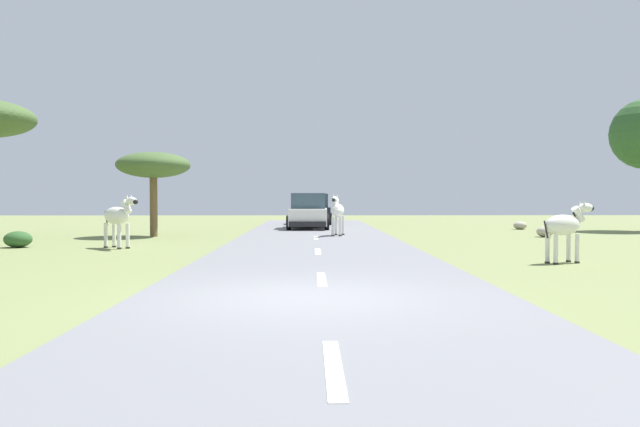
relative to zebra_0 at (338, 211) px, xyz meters
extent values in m
plane|color=olive|center=(-1.17, -15.21, -1.03)|extent=(90.00, 90.00, 0.00)
cube|color=slate|center=(-0.88, -15.21, -1.01)|extent=(6.00, 64.00, 0.05)
cube|color=silver|center=(-0.88, -19.21, -0.98)|extent=(0.16, 2.00, 0.01)
cube|color=silver|center=(-0.88, -13.21, -0.98)|extent=(0.16, 2.00, 0.01)
cube|color=silver|center=(-0.88, -7.21, -0.98)|extent=(0.16, 2.00, 0.01)
cube|color=silver|center=(-0.88, -1.21, -0.98)|extent=(0.16, 2.00, 0.01)
cube|color=silver|center=(-0.88, 4.79, -0.98)|extent=(0.16, 2.00, 0.01)
cube|color=silver|center=(-0.88, 10.79, -0.98)|extent=(0.16, 2.00, 0.01)
ellipsoid|color=silver|center=(0.02, 0.10, 0.02)|extent=(0.68, 1.21, 0.54)
cylinder|color=silver|center=(-0.20, -0.24, -0.60)|extent=(0.14, 0.14, 0.78)
cylinder|color=#28231E|center=(-0.20, -0.24, -0.96)|extent=(0.16, 0.16, 0.05)
cylinder|color=silver|center=(0.08, -0.30, -0.60)|extent=(0.14, 0.14, 0.78)
cylinder|color=#28231E|center=(0.08, -0.30, -0.96)|extent=(0.16, 0.16, 0.05)
cylinder|color=silver|center=(-0.04, 0.49, -0.60)|extent=(0.14, 0.14, 0.78)
cylinder|color=#28231E|center=(-0.04, 0.49, -0.96)|extent=(0.16, 0.16, 0.05)
cylinder|color=silver|center=(0.24, 0.43, -0.60)|extent=(0.14, 0.14, 0.78)
cylinder|color=#28231E|center=(0.24, 0.43, -0.96)|extent=(0.16, 0.16, 0.05)
cylinder|color=silver|center=(-0.09, -0.44, 0.30)|extent=(0.29, 0.44, 0.46)
cube|color=black|center=(-0.09, -0.44, 0.39)|extent=(0.12, 0.38, 0.32)
ellipsoid|color=silver|center=(-0.15, -0.70, 0.47)|extent=(0.31, 0.53, 0.25)
ellipsoid|color=black|center=(-0.19, -0.90, 0.45)|extent=(0.18, 0.20, 0.15)
cone|color=silver|center=(-0.19, -0.56, 0.59)|extent=(0.11, 0.11, 0.15)
cone|color=silver|center=(-0.05, -0.59, 0.59)|extent=(0.11, 0.11, 0.15)
cylinder|color=black|center=(0.14, 0.65, -0.08)|extent=(0.07, 0.17, 0.46)
ellipsoid|color=silver|center=(-7.12, -5.38, -0.02)|extent=(1.17, 1.10, 0.55)
cylinder|color=silver|center=(-6.93, -5.74, -0.64)|extent=(0.16, 0.16, 0.79)
cylinder|color=#28231E|center=(-6.93, -5.74, -1.01)|extent=(0.19, 0.19, 0.05)
cylinder|color=silver|center=(-6.74, -5.52, -0.64)|extent=(0.16, 0.16, 0.79)
cylinder|color=#28231E|center=(-6.74, -5.52, -1.01)|extent=(0.19, 0.19, 0.05)
cylinder|color=silver|center=(-7.50, -5.25, -0.64)|extent=(0.16, 0.16, 0.79)
cylinder|color=#28231E|center=(-7.50, -5.25, -1.01)|extent=(0.19, 0.19, 0.05)
cylinder|color=silver|center=(-7.31, -5.02, -0.64)|extent=(0.16, 0.16, 0.79)
cylinder|color=#28231E|center=(-7.31, -5.02, -1.01)|extent=(0.19, 0.19, 0.05)
cylinder|color=silver|center=(-6.70, -5.74, 0.26)|extent=(0.45, 0.43, 0.46)
cube|color=black|center=(-6.70, -5.74, 0.36)|extent=(0.32, 0.28, 0.32)
ellipsoid|color=silver|center=(-6.50, -5.92, 0.44)|extent=(0.52, 0.49, 0.25)
ellipsoid|color=black|center=(-6.34, -6.05, 0.42)|extent=(0.23, 0.23, 0.15)
cone|color=silver|center=(-6.64, -5.89, 0.56)|extent=(0.13, 0.13, 0.15)
cone|color=silver|center=(-6.54, -5.78, 0.56)|extent=(0.13, 0.13, 0.15)
cylinder|color=black|center=(-7.56, -5.00, -0.12)|extent=(0.15, 0.14, 0.47)
ellipsoid|color=silver|center=(4.97, -9.98, -0.11)|extent=(1.12, 0.80, 0.49)
cylinder|color=silver|center=(5.34, -9.96, -0.68)|extent=(0.14, 0.14, 0.71)
cylinder|color=#28231E|center=(5.34, -9.96, -1.01)|extent=(0.16, 0.16, 0.05)
cylinder|color=silver|center=(5.23, -9.72, -0.68)|extent=(0.14, 0.14, 0.71)
cylinder|color=#28231E|center=(5.23, -9.72, -1.01)|extent=(0.16, 0.16, 0.05)
cylinder|color=silver|center=(4.71, -10.24, -0.68)|extent=(0.14, 0.14, 0.71)
cylinder|color=#28231E|center=(4.71, -10.24, -1.01)|extent=(0.16, 0.16, 0.05)
cylinder|color=silver|center=(4.60, -9.99, -0.68)|extent=(0.14, 0.14, 0.71)
cylinder|color=#28231E|center=(4.60, -9.99, -1.01)|extent=(0.16, 0.16, 0.05)
cylinder|color=silver|center=(5.43, -9.78, 0.14)|extent=(0.42, 0.32, 0.42)
cube|color=black|center=(5.43, -9.78, 0.23)|extent=(0.33, 0.17, 0.29)
ellipsoid|color=silver|center=(5.65, -9.68, 0.30)|extent=(0.49, 0.36, 0.23)
ellipsoid|color=black|center=(5.82, -9.61, 0.28)|extent=(0.20, 0.19, 0.14)
cone|color=silver|center=(5.58, -9.79, 0.41)|extent=(0.11, 0.11, 0.13)
cone|color=silver|center=(5.52, -9.66, 0.41)|extent=(0.11, 0.11, 0.13)
cylinder|color=black|center=(4.49, -10.19, -0.21)|extent=(0.15, 0.09, 0.42)
cube|color=white|center=(-1.18, 5.83, -0.40)|extent=(1.88, 4.23, 0.80)
cube|color=#334751|center=(-1.18, 6.03, 0.38)|extent=(1.68, 2.23, 0.76)
cube|color=black|center=(-1.22, 3.68, -0.68)|extent=(1.71, 0.19, 0.24)
cylinder|color=black|center=(-2.11, 4.50, -0.64)|extent=(0.23, 0.68, 0.68)
cylinder|color=black|center=(-0.31, 4.47, -0.64)|extent=(0.23, 0.68, 0.68)
cylinder|color=black|center=(-2.06, 7.20, -0.64)|extent=(0.23, 0.68, 0.68)
cylinder|color=black|center=(-0.26, 7.17, -0.64)|extent=(0.23, 0.68, 0.68)
cube|color=black|center=(-0.98, 11.09, -0.40)|extent=(1.98, 4.28, 0.80)
cube|color=#334751|center=(-0.97, 10.89, 0.38)|extent=(1.74, 2.27, 0.76)
cube|color=black|center=(-1.08, 13.25, -0.68)|extent=(1.72, 0.24, 0.24)
cylinder|color=black|center=(-0.14, 12.48, -0.64)|extent=(0.25, 0.69, 0.68)
cylinder|color=black|center=(-1.94, 12.40, -0.64)|extent=(0.25, 0.69, 0.68)
cylinder|color=black|center=(-0.02, 9.79, -0.64)|extent=(0.25, 0.69, 0.68)
cylinder|color=black|center=(-1.82, 9.71, -0.64)|extent=(0.25, 0.69, 0.68)
cylinder|color=brown|center=(-7.42, 0.39, 0.15)|extent=(0.30, 0.30, 2.37)
ellipsoid|color=#425B2D|center=(-7.42, 0.39, 1.85)|extent=(2.95, 2.95, 1.03)
ellipsoid|color=#2D5628|center=(-10.34, -5.03, -0.78)|extent=(0.86, 0.78, 0.52)
ellipsoid|color=#A89E8C|center=(8.28, -0.14, -0.82)|extent=(0.64, 0.69, 0.42)
ellipsoid|color=#A89E8C|center=(9.28, 5.75, -0.84)|extent=(0.65, 0.62, 0.39)
camera|label=1|loc=(-1.09, -24.80, 0.56)|focal=34.94mm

